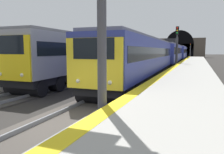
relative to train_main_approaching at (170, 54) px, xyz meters
The scene contains 10 objects.
ground_plane 32.36m from the train_main_approaching, behind, with size 320.00×320.00×0.00m, color #282623.
platform_right 32.57m from the train_main_approaching, behind, with size 112.00×3.68×1.06m, color #9E9B93.
platform_right_edge_strip 32.39m from the train_main_approaching, behind, with size 112.00×0.50×0.01m, color yellow.
track_main_line 32.36m from the train_main_approaching, behind, with size 160.00×2.89×0.21m.
train_main_approaching is the anchor object (origin of this frame).
train_adjacent_platform 5.55m from the train_main_approaching, 67.17° to the left, with size 63.58×3.15×4.93m.
railway_signal_mid 9.56m from the train_main_approaching, 168.39° to the right, with size 0.39×0.38×5.69m.
railway_signal_far 37.97m from the train_main_approaching, ahead, with size 0.39×0.38×5.00m.
tunnel_portal 52.02m from the train_main_approaching, ahead, with size 2.95×18.59×10.41m.
catenary_mast_near 17.72m from the train_main_approaching, 39.48° to the left, with size 0.22×2.27×7.61m.
Camera 1 is at (-6.43, -4.57, 2.69)m, focal length 35.38 mm.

